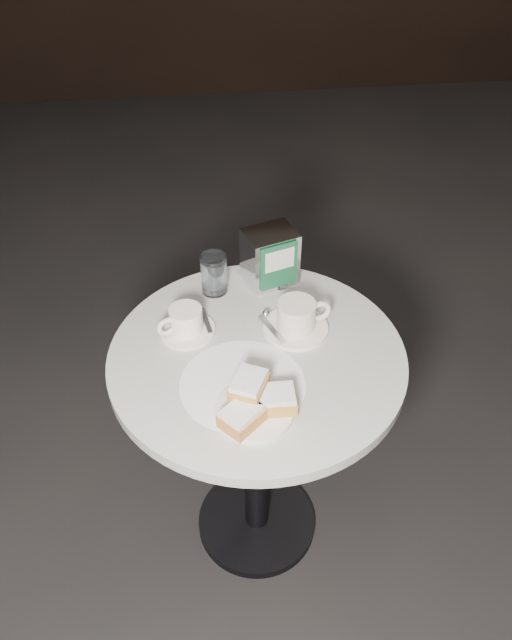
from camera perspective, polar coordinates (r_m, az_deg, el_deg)
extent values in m
plane|color=black|center=(2.05, 0.07, -18.09)|extent=(7.00, 7.00, 0.00)
cylinder|color=black|center=(2.04, 0.07, -17.87)|extent=(0.36, 0.36, 0.03)
cylinder|color=black|center=(1.75, 0.08, -11.97)|extent=(0.07, 0.07, 0.70)
cylinder|color=silver|center=(1.47, 0.09, -3.44)|extent=(0.70, 0.70, 0.03)
cylinder|color=white|center=(1.39, -1.24, -5.87)|extent=(0.35, 0.35, 0.00)
cylinder|color=silver|center=(1.33, -0.20, -8.32)|extent=(0.22, 0.22, 0.01)
cube|color=#C37D3C|center=(1.29, -1.31, -8.95)|extent=(0.11, 0.11, 0.03)
cube|color=white|center=(1.28, -1.32, -8.32)|extent=(0.10, 0.10, 0.01)
cube|color=gold|center=(1.32, 1.82, -7.42)|extent=(0.09, 0.07, 0.03)
cube|color=white|center=(1.31, 1.84, -6.79)|extent=(0.08, 0.06, 0.01)
cube|color=#C88A3D|center=(1.31, -0.66, -6.20)|extent=(0.10, 0.10, 0.03)
cube|color=white|center=(1.30, -0.66, -5.55)|extent=(0.09, 0.10, 0.01)
cylinder|color=white|center=(1.52, -6.31, -0.94)|extent=(0.18, 0.18, 0.01)
cylinder|color=white|center=(1.50, -6.41, 0.06)|extent=(0.11, 0.11, 0.06)
cylinder|color=#976E52|center=(1.48, -6.48, 0.80)|extent=(0.10, 0.10, 0.00)
torus|color=silver|center=(1.48, -8.18, -0.61)|extent=(0.05, 0.03, 0.05)
cube|color=#BCBCC1|center=(1.53, -4.59, -0.06)|extent=(0.03, 0.10, 0.00)
sphere|color=silver|center=(1.56, -5.40, 1.00)|extent=(0.02, 0.02, 0.02)
cylinder|color=white|center=(1.52, 3.63, -0.73)|extent=(0.18, 0.18, 0.01)
cylinder|color=silver|center=(1.49, 3.70, 0.45)|extent=(0.10, 0.10, 0.07)
cylinder|color=#926650|center=(1.47, 3.75, 1.31)|extent=(0.10, 0.10, 0.00)
torus|color=silver|center=(1.51, 5.86, 0.82)|extent=(0.06, 0.02, 0.06)
cube|color=silver|center=(1.50, 1.44, -0.87)|extent=(0.05, 0.11, 0.00)
sphere|color=silver|center=(1.54, 0.89, 0.56)|extent=(0.02, 0.02, 0.02)
cylinder|color=silver|center=(1.61, -3.87, 4.24)|extent=(0.09, 0.09, 0.11)
cylinder|color=silver|center=(1.61, -3.86, 4.12)|extent=(0.08, 0.08, 0.09)
cylinder|color=silver|center=(1.63, 2.08, 4.80)|extent=(0.08, 0.08, 0.10)
cylinder|color=white|center=(1.64, 2.08, 4.69)|extent=(0.07, 0.07, 0.09)
cube|color=silver|center=(1.63, 1.26, 5.82)|extent=(0.15, 0.14, 0.15)
cube|color=#185533|center=(1.59, 2.12, 4.93)|extent=(0.10, 0.04, 0.13)
cube|color=silver|center=(1.57, 2.19, 5.49)|extent=(0.08, 0.03, 0.06)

